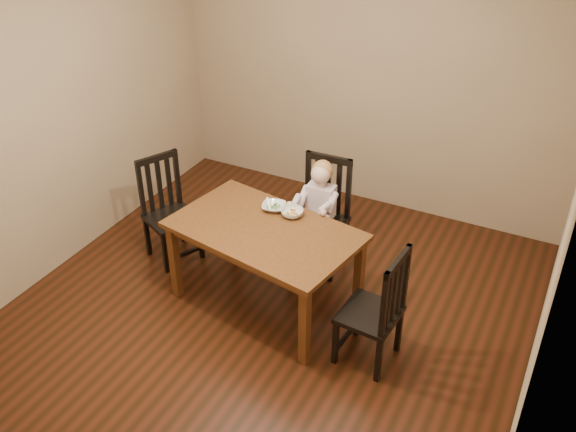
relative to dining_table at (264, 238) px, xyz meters
The scene contains 9 objects.
room 0.71m from the dining_table, 12.22° to the right, with size 4.01×4.01×2.71m.
dining_table is the anchor object (origin of this frame).
chair_child 0.76m from the dining_table, 77.03° to the left, with size 0.45×0.43×1.02m.
chair_left 1.14m from the dining_table, 168.80° to the left, with size 0.54×0.55×0.97m.
chair_right 1.07m from the dining_table, 12.19° to the right, with size 0.43×0.45×0.98m.
toddler 0.70m from the dining_table, 75.94° to the left, with size 0.32×0.40×0.54m, color silver, non-canonical shape.
bowl_peas 0.32m from the dining_table, 103.32° to the left, with size 0.19×0.19×0.05m, color silver.
bowl_veg 0.31m from the dining_table, 67.81° to the left, with size 0.18×0.18×0.06m, color silver.
fork 0.32m from the dining_table, 111.98° to the left, with size 0.09×0.10×0.05m.
Camera 1 is at (1.97, -3.61, 3.48)m, focal length 40.00 mm.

